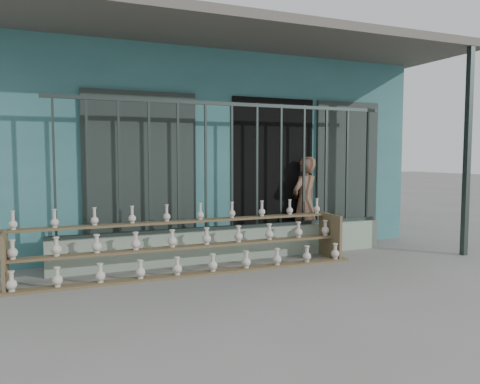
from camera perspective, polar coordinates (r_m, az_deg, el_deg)
name	(u,v)px	position (r m, az deg, el deg)	size (l,w,h in m)	color
ground	(272,282)	(5.66, 3.97, -10.88)	(60.00, 60.00, 0.00)	slate
workshop_building	(178,149)	(9.44, -7.57, 5.17)	(7.40, 6.60, 3.21)	#336B6D
parapet_wall	(232,244)	(6.77, -0.98, -6.37)	(5.00, 0.20, 0.45)	#8AA089
security_fence	(232,166)	(6.65, -1.00, 3.18)	(5.00, 0.04, 1.80)	#283330
shelf_rack	(190,244)	(6.12, -6.14, -6.31)	(4.50, 0.68, 0.85)	brown
elderly_woman	(305,203)	(7.57, 7.90, -1.33)	(0.54, 0.36, 1.48)	brown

